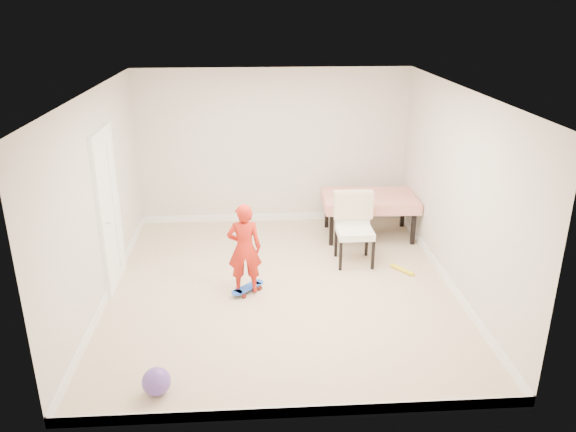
{
  "coord_description": "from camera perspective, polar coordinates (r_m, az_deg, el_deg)",
  "views": [
    {
      "loc": [
        -0.35,
        -6.63,
        3.58
      ],
      "look_at": [
        0.1,
        0.2,
        0.95
      ],
      "focal_mm": 35.0,
      "sensor_mm": 36.0,
      "label": 1
    }
  ],
  "objects": [
    {
      "name": "wall_front",
      "position": [
        4.75,
        0.92,
        -7.67
      ],
      "size": [
        4.5,
        0.04,
        2.6
      ],
      "primitive_type": "cube",
      "color": "beige",
      "rests_on": "ground"
    },
    {
      "name": "baseboard_front",
      "position": [
        5.45,
        0.85,
        -19.25
      ],
      "size": [
        4.5,
        0.02,
        0.12
      ],
      "primitive_type": "cube",
      "color": "white",
      "rests_on": "ground"
    },
    {
      "name": "baseboard_left",
      "position": [
        7.74,
        -17.59,
        -7.1
      ],
      "size": [
        0.02,
        5.0,
        0.12
      ],
      "primitive_type": "cube",
      "color": "white",
      "rests_on": "ground"
    },
    {
      "name": "balloon",
      "position": [
        5.79,
        -13.23,
        -16.05
      ],
      "size": [
        0.28,
        0.28,
        0.28
      ],
      "primitive_type": "sphere",
      "color": "#6245A5",
      "rests_on": "ground"
    },
    {
      "name": "wall_back",
      "position": [
        9.4,
        -1.53,
        6.97
      ],
      "size": [
        4.5,
        0.04,
        2.6
      ],
      "primitive_type": "cube",
      "color": "beige",
      "rests_on": "ground"
    },
    {
      "name": "baseboard_back",
      "position": [
        9.78,
        -1.46,
        -0.08
      ],
      "size": [
        4.5,
        0.02,
        0.12
      ],
      "primitive_type": "cube",
      "color": "white",
      "rests_on": "ground"
    },
    {
      "name": "wall_right",
      "position": [
        7.47,
        16.65,
        2.34
      ],
      "size": [
        0.04,
        5.0,
        2.6
      ],
      "primitive_type": "cube",
      "color": "beige",
      "rests_on": "ground"
    },
    {
      "name": "dining_table",
      "position": [
        9.14,
        8.2,
        0.04
      ],
      "size": [
        1.5,
        0.98,
        0.68
      ],
      "primitive_type": null,
      "rotation": [
        0.0,
        0.0,
        -0.04
      ],
      "color": "#B10D09",
      "rests_on": "ground"
    },
    {
      "name": "child",
      "position": [
        7.18,
        -4.44,
        -3.56
      ],
      "size": [
        0.45,
        0.3,
        1.2
      ],
      "primitive_type": "imported",
      "rotation": [
        0.0,
        0.0,
        3.17
      ],
      "color": "red",
      "rests_on": "ground"
    },
    {
      "name": "ground",
      "position": [
        7.54,
        -0.66,
        -7.32
      ],
      "size": [
        5.0,
        5.0,
        0.0
      ],
      "primitive_type": "plane",
      "color": "#C7AE8A",
      "rests_on": "ground"
    },
    {
      "name": "dining_chair",
      "position": [
        8.09,
        6.8,
        -1.4
      ],
      "size": [
        0.56,
        0.64,
        1.04
      ],
      "primitive_type": null,
      "rotation": [
        0.0,
        0.0,
        -0.0
      ],
      "color": "white",
      "rests_on": "ground"
    },
    {
      "name": "ceiling",
      "position": [
        6.72,
        -0.76,
        12.45
      ],
      "size": [
        4.5,
        5.0,
        0.04
      ],
      "primitive_type": "cube",
      "color": "white",
      "rests_on": "wall_back"
    },
    {
      "name": "baseboard_right",
      "position": [
        7.94,
        15.79,
        -6.16
      ],
      "size": [
        0.02,
        5.0,
        0.12
      ],
      "primitive_type": "cube",
      "color": "white",
      "rests_on": "ground"
    },
    {
      "name": "foam_toy",
      "position": [
        8.12,
        11.55,
        -5.37
      ],
      "size": [
        0.28,
        0.36,
        0.06
      ],
      "primitive_type": "cylinder",
      "rotation": [
        1.57,
        0.0,
        0.6
      ],
      "color": "yellow",
      "rests_on": "ground"
    },
    {
      "name": "door",
      "position": [
        7.62,
        -17.76,
        0.39
      ],
      "size": [
        0.11,
        0.94,
        2.11
      ],
      "primitive_type": "cube",
      "color": "white",
      "rests_on": "ground"
    },
    {
      "name": "skateboard",
      "position": [
        7.44,
        -4.12,
        -7.46
      ],
      "size": [
        0.51,
        0.51,
        0.08
      ],
      "primitive_type": null,
      "rotation": [
        0.0,
        0.0,
        0.78
      ],
      "color": "blue",
      "rests_on": "ground"
    },
    {
      "name": "wall_left",
      "position": [
        7.26,
        -18.58,
        1.58
      ],
      "size": [
        0.04,
        5.0,
        2.6
      ],
      "primitive_type": "cube",
      "color": "beige",
      "rests_on": "ground"
    }
  ]
}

